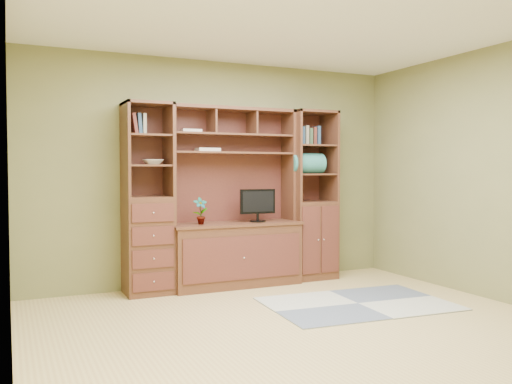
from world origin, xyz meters
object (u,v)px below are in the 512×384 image
center_hutch (235,197)px  left_tower (148,199)px  right_tower (311,195)px  monitor (258,199)px

center_hutch → left_tower: bearing=177.7°
right_tower → monitor: bearing=-174.3°
center_hutch → right_tower: bearing=2.2°
monitor → left_tower: bearing=-179.5°
right_tower → monitor: right_tower is taller
center_hutch → monitor: bearing=-7.4°
center_hutch → left_tower: same height
left_tower → right_tower: same height
center_hutch → monitor: center_hutch is taller
left_tower → monitor: 1.27m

